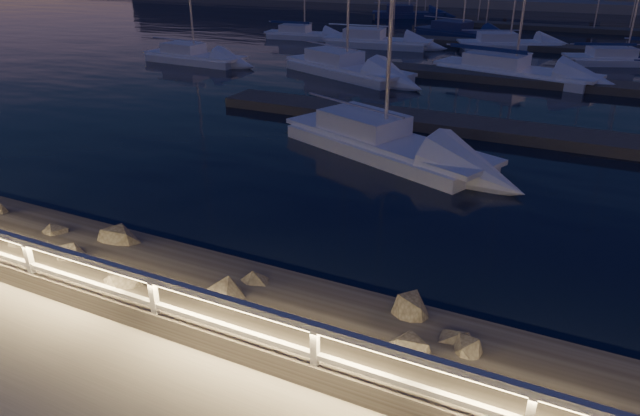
% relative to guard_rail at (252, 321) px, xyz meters
% --- Properties ---
extents(ground, '(400.00, 400.00, 0.00)m').
position_rel_guard_rail_xyz_m(ground, '(0.07, 0.00, -0.77)').
color(ground, '#A59E95').
rests_on(ground, ground).
extents(harbor_water, '(400.00, 440.00, 0.60)m').
position_rel_guard_rail_xyz_m(harbor_water, '(0.07, 31.22, -1.74)').
color(harbor_water, black).
rests_on(harbor_water, ground).
extents(guard_rail, '(44.11, 0.12, 1.06)m').
position_rel_guard_rail_xyz_m(guard_rail, '(0.00, 0.00, 0.00)').
color(guard_rail, silver).
rests_on(guard_rail, ground).
extents(riprap, '(29.40, 3.21, 1.48)m').
position_rel_guard_rail_xyz_m(riprap, '(-7.64, 1.72, -1.04)').
color(riprap, '#6A645B').
rests_on(riprap, ground).
extents(floating_docks, '(22.00, 36.00, 0.40)m').
position_rel_guard_rail_xyz_m(floating_docks, '(0.07, 32.50, -1.17)').
color(floating_docks, '#615B50').
rests_on(floating_docks, ground).
extents(far_shore, '(160.00, 14.00, 5.20)m').
position_rel_guard_rail_xyz_m(far_shore, '(-0.06, 74.05, -0.48)').
color(far_shore, '#A59E95').
rests_on(far_shore, ground).
extents(sailboat_a, '(6.99, 2.44, 11.78)m').
position_rel_guard_rail_xyz_m(sailboat_a, '(-19.10, 23.27, -0.94)').
color(sailboat_a, white).
rests_on(sailboat_a, ground).
extents(sailboat_b, '(8.44, 5.20, 13.98)m').
position_rel_guard_rail_xyz_m(sailboat_b, '(-2.40, 12.09, -0.92)').
color(sailboat_b, white).
rests_on(sailboat_b, ground).
extents(sailboat_c, '(9.19, 4.65, 15.03)m').
position_rel_guard_rail_xyz_m(sailboat_c, '(-0.38, 27.15, -0.92)').
color(sailboat_c, white).
rests_on(sailboat_c, ground).
extents(sailboat_e, '(7.95, 3.13, 13.27)m').
position_rel_guard_rail_xyz_m(sailboat_e, '(-11.08, 34.19, -0.91)').
color(sailboat_e, white).
rests_on(sailboat_e, ground).
extents(sailboat_f, '(8.68, 5.62, 14.46)m').
position_rel_guard_rail_xyz_m(sailboat_f, '(-9.00, 23.95, -0.91)').
color(sailboat_f, white).
rests_on(sailboat_f, ground).
extents(sailboat_g, '(7.43, 4.52, 12.23)m').
position_rel_guard_rail_xyz_m(sailboat_g, '(5.17, 34.49, -0.98)').
color(sailboat_g, white).
rests_on(sailboat_g, ground).
extents(sailboat_i, '(6.52, 2.65, 10.87)m').
position_rel_guard_rail_xyz_m(sailboat_i, '(-17.67, 35.49, -0.97)').
color(sailboat_i, white).
rests_on(sailboat_i, ground).
extents(sailboat_j, '(7.37, 4.73, 12.26)m').
position_rel_guard_rail_xyz_m(sailboat_j, '(-2.29, 37.54, -0.96)').
color(sailboat_j, white).
rests_on(sailboat_j, ground).
extents(sailboat_m, '(7.75, 4.51, 12.84)m').
position_rel_guard_rail_xyz_m(sailboat_m, '(-15.08, 53.90, -0.92)').
color(sailboat_m, navy).
rests_on(sailboat_m, ground).
extents(sailboat_n, '(8.22, 4.89, 13.57)m').
position_rel_guard_rail_xyz_m(sailboat_n, '(-6.63, 41.68, -0.93)').
color(sailboat_n, navy).
rests_on(sailboat_n, ground).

